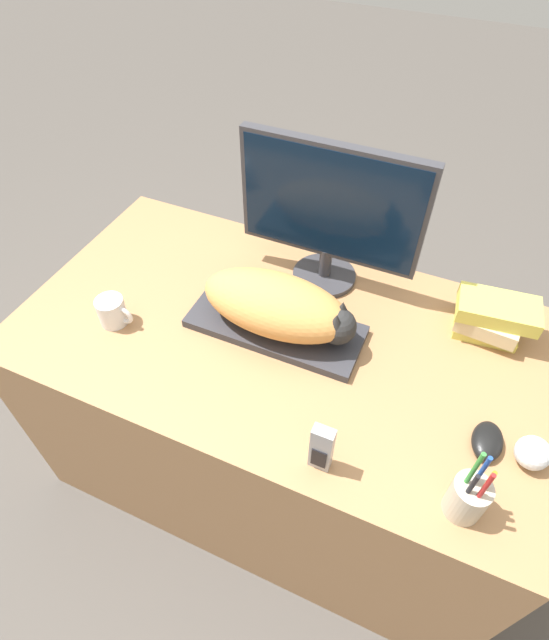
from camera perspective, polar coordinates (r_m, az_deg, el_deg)
name	(u,v)px	position (r m, az deg, el deg)	size (l,w,h in m)	color
ground_plane	(230,563)	(1.84, -5.10, -25.90)	(12.00, 12.00, 0.00)	#4C4742
desk	(278,408)	(1.64, 0.43, -10.01)	(1.42, 0.79, 0.75)	#9E7047
keyboard	(275,326)	(1.34, 0.09, -0.74)	(0.47, 0.19, 0.02)	#2D2D33
cat	(280,306)	(1.27, 0.63, 1.61)	(0.42, 0.19, 0.14)	#D18C47
monitor	(330,210)	(1.35, 6.39, 12.36)	(0.50, 0.19, 0.43)	#333338
computer_mouse	(487,441)	(1.23, 23.15, -12.60)	(0.07, 0.10, 0.04)	black
coffee_mug	(113,311)	(1.41, -18.00, 0.94)	(0.10, 0.08, 0.08)	silver
pen_cup	(468,497)	(1.10, 21.23, -18.35)	(0.08, 0.08, 0.21)	#B2A893
baseball	(533,453)	(1.23, 27.42, -13.33)	(0.07, 0.07, 0.07)	silver
phone	(322,448)	(1.07, 5.40, -14.41)	(0.05, 0.03, 0.14)	#99999E
book_stack	(492,317)	(1.42, 23.62, 0.31)	(0.21, 0.14, 0.11)	#CCC14C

